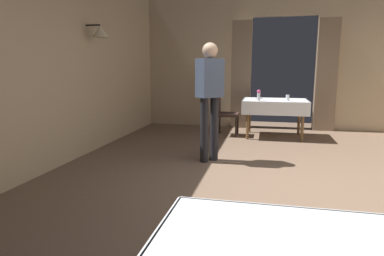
{
  "coord_description": "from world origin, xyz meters",
  "views": [
    {
      "loc": [
        -0.33,
        -3.75,
        1.35
      ],
      "look_at": [
        -1.2,
        0.15,
        0.65
      ],
      "focal_mm": 31.33,
      "sensor_mm": 36.0,
      "label": 1
    }
  ],
  "objects_px": {
    "plate_mid_b": "(258,98)",
    "flower_vase_mid": "(259,95)",
    "glass_mid_c": "(288,98)",
    "person_waiter_by_doorway": "(210,92)",
    "dining_table_mid": "(275,104)",
    "chair_mid_left": "(224,110)"
  },
  "relations": [
    {
      "from": "plate_mid_b",
      "to": "flower_vase_mid",
      "type": "bearing_deg",
      "value": -87.57
    },
    {
      "from": "flower_vase_mid",
      "to": "glass_mid_c",
      "type": "xyz_separation_m",
      "value": [
        0.54,
        0.09,
        -0.06
      ]
    },
    {
      "from": "person_waiter_by_doorway",
      "to": "dining_table_mid",
      "type": "bearing_deg",
      "value": 64.97
    },
    {
      "from": "plate_mid_b",
      "to": "dining_table_mid",
      "type": "bearing_deg",
      "value": -26.17
    },
    {
      "from": "chair_mid_left",
      "to": "person_waiter_by_doorway",
      "type": "xyz_separation_m",
      "value": [
        0.04,
        -2.01,
        0.51
      ]
    },
    {
      "from": "chair_mid_left",
      "to": "person_waiter_by_doorway",
      "type": "height_order",
      "value": "person_waiter_by_doorway"
    },
    {
      "from": "dining_table_mid",
      "to": "flower_vase_mid",
      "type": "relative_size",
      "value": 5.85
    },
    {
      "from": "chair_mid_left",
      "to": "flower_vase_mid",
      "type": "xyz_separation_m",
      "value": [
        0.69,
        -0.24,
        0.35
      ]
    },
    {
      "from": "flower_vase_mid",
      "to": "plate_mid_b",
      "type": "relative_size",
      "value": 1.12
    },
    {
      "from": "dining_table_mid",
      "to": "plate_mid_b",
      "type": "height_order",
      "value": "plate_mid_b"
    },
    {
      "from": "dining_table_mid",
      "to": "chair_mid_left",
      "type": "relative_size",
      "value": 1.35
    },
    {
      "from": "flower_vase_mid",
      "to": "glass_mid_c",
      "type": "distance_m",
      "value": 0.55
    },
    {
      "from": "dining_table_mid",
      "to": "plate_mid_b",
      "type": "bearing_deg",
      "value": 153.83
    },
    {
      "from": "glass_mid_c",
      "to": "person_waiter_by_doorway",
      "type": "distance_m",
      "value": 2.23
    },
    {
      "from": "chair_mid_left",
      "to": "flower_vase_mid",
      "type": "bearing_deg",
      "value": -19.16
    },
    {
      "from": "plate_mid_b",
      "to": "person_waiter_by_doorway",
      "type": "height_order",
      "value": "person_waiter_by_doorway"
    },
    {
      "from": "chair_mid_left",
      "to": "flower_vase_mid",
      "type": "height_order",
      "value": "flower_vase_mid"
    },
    {
      "from": "chair_mid_left",
      "to": "glass_mid_c",
      "type": "relative_size",
      "value": 7.86
    },
    {
      "from": "flower_vase_mid",
      "to": "person_waiter_by_doorway",
      "type": "bearing_deg",
      "value": -110.24
    },
    {
      "from": "person_waiter_by_doorway",
      "to": "chair_mid_left",
      "type": "bearing_deg",
      "value": 91.15
    },
    {
      "from": "chair_mid_left",
      "to": "glass_mid_c",
      "type": "bearing_deg",
      "value": -6.95
    },
    {
      "from": "dining_table_mid",
      "to": "glass_mid_c",
      "type": "bearing_deg",
      "value": -43.77
    }
  ]
}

